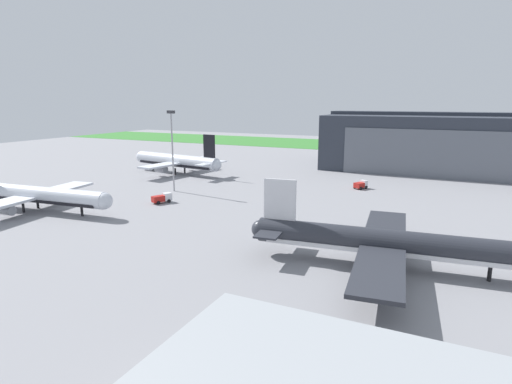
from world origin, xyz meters
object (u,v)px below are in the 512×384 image
(ops_van, at_px, (361,185))
(fuel_bowser, at_px, (162,198))
(airliner_far_left, at_px, (176,161))
(airliner_near_right, at_px, (388,243))
(apron_light_mast, at_px, (172,145))
(airliner_near_left, at_px, (34,195))
(maintenance_hangar, at_px, (441,143))

(ops_van, height_order, fuel_bowser, same)
(airliner_far_left, bearing_deg, airliner_near_right, -34.99)
(fuel_bowser, xyz_separation_m, apron_light_mast, (-5.67, 12.46, 11.52))
(airliner_near_left, relative_size, ops_van, 9.37)
(ops_van, bearing_deg, airliner_far_left, -178.28)
(airliner_near_right, relative_size, apron_light_mast, 1.96)
(airliner_near_left, distance_m, fuel_bowser, 28.41)
(ops_van, relative_size, fuel_bowser, 0.86)
(airliner_near_left, xyz_separation_m, apron_light_mast, (15.49, 31.25, 8.98))
(airliner_far_left, xyz_separation_m, airliner_near_left, (1.05, -55.14, -0.57))
(airliner_far_left, xyz_separation_m, fuel_bowser, (22.22, -36.36, -3.10))
(airliner_far_left, distance_m, airliner_near_right, 96.04)
(maintenance_hangar, relative_size, airliner_near_left, 1.92)
(airliner_near_right, height_order, fuel_bowser, airliner_near_right)
(maintenance_hangar, distance_m, ops_van, 49.78)
(airliner_near_right, height_order, ops_van, airliner_near_right)
(apron_light_mast, bearing_deg, maintenance_hangar, 47.70)
(maintenance_hangar, relative_size, airliner_far_left, 2.06)
(airliner_far_left, relative_size, ops_van, 8.71)
(airliner_near_right, xyz_separation_m, fuel_bowser, (-56.46, 18.72, -2.74))
(airliner_near_right, xyz_separation_m, airliner_near_left, (-77.63, -0.06, -0.21))
(maintenance_hangar, xyz_separation_m, apron_light_mast, (-64.75, -71.15, 2.83))
(apron_light_mast, bearing_deg, airliner_far_left, 124.70)
(airliner_far_left, bearing_deg, maintenance_hangar, 30.17)
(airliner_far_left, distance_m, apron_light_mast, 30.25)
(airliner_far_left, relative_size, apron_light_mast, 1.74)
(ops_van, bearing_deg, apron_light_mast, -150.84)
(ops_van, xyz_separation_m, apron_light_mast, (-46.20, -25.78, 11.55))
(apron_light_mast, bearing_deg, airliner_near_right, -26.65)
(airliner_near_left, bearing_deg, maintenance_hangar, 51.92)
(maintenance_hangar, distance_m, apron_light_mast, 96.24)
(maintenance_hangar, bearing_deg, airliner_near_right, -91.46)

